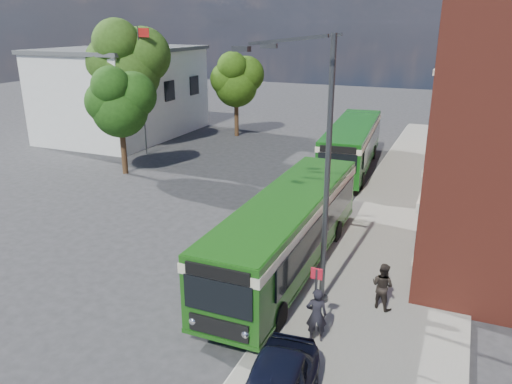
% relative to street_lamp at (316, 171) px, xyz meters
% --- Properties ---
extents(ground, '(120.00, 120.00, 0.00)m').
position_rel_street_lamp_xyz_m(ground, '(-4.84, 2.00, -4.79)').
color(ground, '#2B2B2D').
rests_on(ground, ground).
extents(pavement, '(6.00, 48.00, 0.15)m').
position_rel_street_lamp_xyz_m(pavement, '(2.16, 10.00, -4.72)').
color(pavement, gray).
rests_on(pavement, ground).
extents(kerb_line, '(0.12, 48.00, 0.01)m').
position_rel_street_lamp_xyz_m(kerb_line, '(-0.89, 10.00, -4.79)').
color(kerb_line, beige).
rests_on(kerb_line, ground).
extents(white_building, '(9.40, 13.40, 7.30)m').
position_rel_street_lamp_xyz_m(white_building, '(-22.84, 20.00, -1.13)').
color(white_building, silver).
rests_on(white_building, ground).
extents(flagpole, '(0.95, 0.10, 9.00)m').
position_rel_street_lamp_xyz_m(flagpole, '(-17.29, 15.00, 0.15)').
color(flagpole, '#333538').
rests_on(flagpole, ground).
extents(street_lamp, '(2.96, 2.38, 9.00)m').
position_rel_street_lamp_xyz_m(street_lamp, '(0.00, 0.00, 0.00)').
color(street_lamp, '#333538').
rests_on(street_lamp, ground).
extents(bus_stop_sign, '(0.35, 0.08, 2.52)m').
position_rel_street_lamp_xyz_m(bus_stop_sign, '(0.76, -2.20, -3.28)').
color(bus_stop_sign, '#333538').
rests_on(bus_stop_sign, ground).
extents(bus_front, '(2.69, 12.15, 3.02)m').
position_rel_street_lamp_xyz_m(bus_front, '(-1.64, 2.08, -2.96)').
color(bus_front, '#194E11').
rests_on(bus_front, ground).
extents(bus_rear, '(3.56, 12.03, 3.02)m').
position_rel_street_lamp_xyz_m(bus_rear, '(-2.56, 17.10, -2.96)').
color(bus_rear, '#125212').
rests_on(bus_rear, ground).
extents(pedestrian_a, '(0.74, 0.61, 1.74)m').
position_rel_street_lamp_xyz_m(pedestrian_a, '(0.83, -2.26, -3.77)').
color(pedestrian_a, black).
rests_on(pedestrian_a, pavement).
extents(pedestrian_b, '(0.97, 0.88, 1.63)m').
position_rel_street_lamp_xyz_m(pedestrian_b, '(2.33, 0.37, -3.83)').
color(pedestrian_b, black).
rests_on(pedestrian_b, pavement).
extents(tree_left, '(4.06, 3.86, 6.85)m').
position_rel_street_lamp_xyz_m(tree_left, '(-15.66, 10.28, -0.15)').
color(tree_left, '#3C2816').
rests_on(tree_left, ground).
extents(tree_mid, '(5.68, 5.40, 9.60)m').
position_rel_street_lamp_xyz_m(tree_mid, '(-19.00, 15.66, 1.72)').
color(tree_mid, '#3C2816').
rests_on(tree_mid, ground).
extents(tree_right, '(4.19, 3.98, 7.07)m').
position_rel_street_lamp_xyz_m(tree_right, '(-13.85, 23.32, 0.00)').
color(tree_right, '#3C2816').
rests_on(tree_right, ground).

